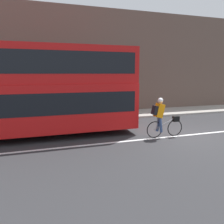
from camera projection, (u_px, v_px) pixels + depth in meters
The scene contains 7 objects.
ground_plane at pixel (180, 135), 9.23m from camera, with size 80.00×80.00×0.00m, color #2D2D30.
road_center_line at pixel (182, 136), 9.11m from camera, with size 50.00×0.14×0.01m, color silver.
sidewalk_curb at pixel (134, 114), 13.81m from camera, with size 60.00×2.39×0.10m.
building_facade at pixel (127, 63), 14.51m from camera, with size 60.00×0.30×6.55m.
bus at pixel (16, 87), 8.66m from camera, with size 9.57×2.61×3.63m.
cyclist_on_bike at pixel (162, 116), 8.74m from camera, with size 1.63×0.32×1.62m.
trash_bin at pixel (96, 108), 12.87m from camera, with size 0.54×0.54×0.92m.
Camera 1 is at (-5.45, -7.63, 2.58)m, focal length 35.00 mm.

